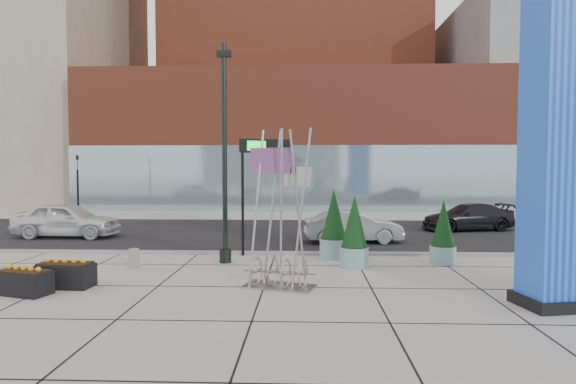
{
  "coord_description": "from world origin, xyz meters",
  "views": [
    {
      "loc": [
        2.18,
        -14.29,
        3.38
      ],
      "look_at": [
        1.57,
        2.0,
        2.52
      ],
      "focal_mm": 30.0,
      "sensor_mm": 36.0,
      "label": 1
    }
  ],
  "objects_px": {
    "lamp_post": "(225,174)",
    "overhead_street_sign": "(262,155)",
    "car_white_west": "(67,220)",
    "car_silver_mid": "(353,227)",
    "concrete_bollard": "(134,258)",
    "public_art_sculpture": "(280,246)"
  },
  "relations": [
    {
      "from": "lamp_post",
      "to": "concrete_bollard",
      "type": "distance_m",
      "value": 4.17
    },
    {
      "from": "lamp_post",
      "to": "public_art_sculpture",
      "type": "relative_size",
      "value": 1.73
    },
    {
      "from": "concrete_bollard",
      "to": "overhead_street_sign",
      "type": "height_order",
      "value": "overhead_street_sign"
    },
    {
      "from": "lamp_post",
      "to": "concrete_bollard",
      "type": "relative_size",
      "value": 11.86
    },
    {
      "from": "lamp_post",
      "to": "public_art_sculpture",
      "type": "xyz_separation_m",
      "value": [
        2.12,
        -3.43,
        -1.97
      ]
    },
    {
      "from": "car_silver_mid",
      "to": "car_white_west",
      "type": "bearing_deg",
      "value": 79.49
    },
    {
      "from": "public_art_sculpture",
      "to": "overhead_street_sign",
      "type": "xyz_separation_m",
      "value": [
        -0.92,
        4.8,
        2.64
      ]
    },
    {
      "from": "overhead_street_sign",
      "to": "car_white_west",
      "type": "bearing_deg",
      "value": 133.85
    },
    {
      "from": "public_art_sculpture",
      "to": "overhead_street_sign",
      "type": "bearing_deg",
      "value": 118.23
    },
    {
      "from": "overhead_street_sign",
      "to": "car_silver_mid",
      "type": "bearing_deg",
      "value": 18.58
    },
    {
      "from": "public_art_sculpture",
      "to": "concrete_bollard",
      "type": "xyz_separation_m",
      "value": [
        -5.02,
        2.41,
        -0.84
      ]
    },
    {
      "from": "lamp_post",
      "to": "overhead_street_sign",
      "type": "xyz_separation_m",
      "value": [
        1.2,
        1.37,
        0.67
      ]
    },
    {
      "from": "public_art_sculpture",
      "to": "car_silver_mid",
      "type": "distance_m",
      "value": 8.52
    },
    {
      "from": "concrete_bollard",
      "to": "car_silver_mid",
      "type": "bearing_deg",
      "value": 35.71
    },
    {
      "from": "lamp_post",
      "to": "concrete_bollard",
      "type": "height_order",
      "value": "lamp_post"
    },
    {
      "from": "lamp_post",
      "to": "concrete_bollard",
      "type": "bearing_deg",
      "value": -160.56
    },
    {
      "from": "car_white_west",
      "to": "car_silver_mid",
      "type": "relative_size",
      "value": 1.14
    },
    {
      "from": "concrete_bollard",
      "to": "car_silver_mid",
      "type": "height_order",
      "value": "car_silver_mid"
    },
    {
      "from": "lamp_post",
      "to": "car_white_west",
      "type": "xyz_separation_m",
      "value": [
        -8.56,
        5.68,
        -2.3
      ]
    },
    {
      "from": "overhead_street_sign",
      "to": "concrete_bollard",
      "type": "bearing_deg",
      "value": -172.04
    },
    {
      "from": "car_white_west",
      "to": "car_silver_mid",
      "type": "xyz_separation_m",
      "value": [
        13.49,
        -1.07,
        -0.12
      ]
    },
    {
      "from": "concrete_bollard",
      "to": "car_silver_mid",
      "type": "distance_m",
      "value": 9.65
    }
  ]
}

